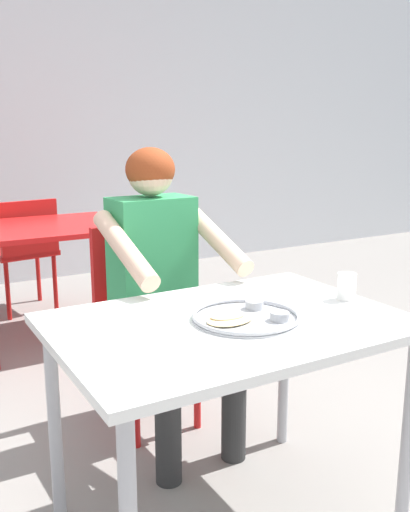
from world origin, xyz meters
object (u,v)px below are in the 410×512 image
(thali_tray, at_px, (247,317))
(chair_red_right, at_px, (143,254))
(table_background_red, at_px, (47,238))
(diner_foreground, at_px, (162,272))
(chair_red_far, at_px, (25,246))
(drinking_cup, at_px, (347,286))
(table_foreground, at_px, (229,344))
(chair_foreground, at_px, (140,311))

(thali_tray, xyz_separation_m, chair_red_right, (0.55, 2.03, -0.25))
(table_background_red, bearing_deg, diner_foreground, -85.95)
(table_background_red, relative_size, chair_red_far, 1.13)
(thali_tray, bearing_deg, drinking_cup, 1.32)
(table_foreground, bearing_deg, chair_red_far, 90.88)
(thali_tray, xyz_separation_m, chair_red_far, (-0.09, 2.70, -0.25))
(table_background_red, bearing_deg, chair_red_right, -5.97)
(chair_red_far, bearing_deg, table_background_red, -89.18)
(table_background_red, bearing_deg, chair_foreground, -85.53)
(thali_tray, relative_size, chair_red_right, 0.41)
(chair_red_right, relative_size, chair_red_far, 0.99)
(chair_foreground, height_order, chair_red_far, chair_foreground)
(thali_tray, height_order, chair_foreground, chair_foreground)
(table_foreground, relative_size, diner_foreground, 0.87)
(table_background_red, bearing_deg, thali_tray, -87.89)
(thali_tray, distance_m, chair_red_far, 2.71)
(table_foreground, xyz_separation_m, diner_foreground, (0.07, 0.62, 0.09))
(thali_tray, distance_m, diner_foreground, 0.66)
(chair_foreground, bearing_deg, diner_foreground, -88.25)
(diner_foreground, relative_size, chair_red_right, 1.50)
(table_background_red, bearing_deg, table_foreground, -89.10)
(thali_tray, bearing_deg, chair_red_right, 74.97)
(drinking_cup, relative_size, diner_foreground, 0.08)
(drinking_cup, distance_m, diner_foreground, 0.76)
(table_foreground, xyz_separation_m, chair_foreground, (0.06, 0.85, -0.14))
(diner_foreground, distance_m, table_background_red, 1.45)
(table_background_red, height_order, chair_red_right, chair_red_right)
(drinking_cup, bearing_deg, table_background_red, 103.60)
(table_foreground, relative_size, chair_foreground, 1.22)
(table_foreground, bearing_deg, chair_foreground, 85.76)
(table_foreground, distance_m, drinking_cup, 0.49)
(chair_foreground, bearing_deg, chair_red_right, 65.45)
(chair_foreground, xyz_separation_m, chair_red_right, (0.53, 1.16, -0.02))
(drinking_cup, bearing_deg, diner_foreground, 121.95)
(thali_tray, bearing_deg, chair_foreground, 88.81)
(chair_red_right, distance_m, chair_red_far, 0.92)
(drinking_cup, bearing_deg, chair_foreground, 115.27)
(drinking_cup, relative_size, chair_foreground, 0.11)
(drinking_cup, xyz_separation_m, table_background_red, (-0.51, 2.09, -0.13))
(chair_foreground, relative_size, table_background_red, 0.94)
(chair_red_far, bearing_deg, chair_red_right, -46.37)
(table_background_red, height_order, chair_red_far, chair_red_far)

